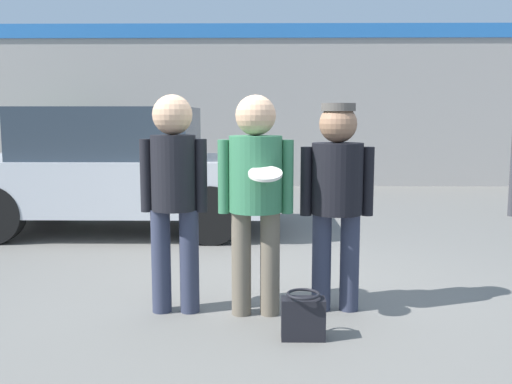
{
  "coord_description": "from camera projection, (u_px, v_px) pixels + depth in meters",
  "views": [
    {
      "loc": [
        -0.1,
        -4.64,
        1.52
      ],
      "look_at": [
        -0.16,
        -0.17,
        0.93
      ],
      "focal_mm": 40.0,
      "sensor_mm": 36.0,
      "label": 1
    }
  ],
  "objects": [
    {
      "name": "person_middle_with_frisbee",
      "position": [
        256.0,
        184.0,
        4.28
      ],
      "size": [
        0.57,
        0.59,
        1.68
      ],
      "color": "#665B4C",
      "rests_on": "ground"
    },
    {
      "name": "person_right",
      "position": [
        337.0,
        187.0,
        4.39
      ],
      "size": [
        0.56,
        0.39,
        1.62
      ],
      "color": "#2D3347",
      "rests_on": "ground"
    },
    {
      "name": "parked_car_near",
      "position": [
        117.0,
        170.0,
        7.58
      ],
      "size": [
        4.21,
        1.89,
        1.64
      ],
      "color": "#B7BABF",
      "rests_on": "ground"
    },
    {
      "name": "person_left",
      "position": [
        174.0,
        185.0,
        4.35
      ],
      "size": [
        0.51,
        0.34,
        1.68
      ],
      "color": "#2D3347",
      "rests_on": "ground"
    },
    {
      "name": "handbag",
      "position": [
        303.0,
        317.0,
        3.9
      ],
      "size": [
        0.3,
        0.23,
        0.33
      ],
      "color": "black",
      "rests_on": "ground"
    },
    {
      "name": "ground_plane",
      "position": [
        276.0,
        298.0,
        4.8
      ],
      "size": [
        56.0,
        56.0,
        0.0
      ],
      "primitive_type": "plane",
      "color": "#66635E"
    },
    {
      "name": "storefront_building",
      "position": [
        268.0,
        105.0,
        12.44
      ],
      "size": [
        24.0,
        0.22,
        3.49
      ],
      "color": "gray",
      "rests_on": "ground"
    },
    {
      "name": "shrub",
      "position": [
        67.0,
        159.0,
        11.81
      ],
      "size": [
        1.29,
        1.29,
        1.29
      ],
      "color": "#285B2D",
      "rests_on": "ground"
    }
  ]
}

